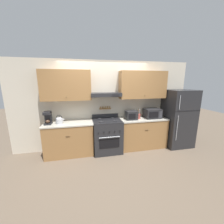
{
  "coord_description": "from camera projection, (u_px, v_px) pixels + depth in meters",
  "views": [
    {
      "loc": [
        -0.64,
        -3.34,
        1.98
      ],
      "look_at": [
        0.14,
        0.25,
        1.15
      ],
      "focal_mm": 22.0,
      "sensor_mm": 36.0,
      "label": 1
    }
  ],
  "objects": [
    {
      "name": "wall_back",
      "position": [
        106.0,
        98.0,
        3.96
      ],
      "size": [
        5.2,
        0.46,
        2.55
      ],
      "color": "beige",
      "rests_on": "ground_plane"
    },
    {
      "name": "stove_range",
      "position": [
        107.0,
        136.0,
        3.9
      ],
      "size": [
        0.78,
        0.7,
        1.02
      ],
      "color": "#232326",
      "rests_on": "ground_plane"
    },
    {
      "name": "microwave",
      "position": [
        152.0,
        113.0,
        4.11
      ],
      "size": [
        0.46,
        0.38,
        0.28
      ],
      "color": "#232326",
      "rests_on": "counter_right"
    },
    {
      "name": "toaster_oven",
      "position": [
        131.0,
        115.0,
        3.95
      ],
      "size": [
        0.31,
        0.32,
        0.25
      ],
      "color": "#232326",
      "rests_on": "counter_right"
    },
    {
      "name": "tea_kettle",
      "position": [
        59.0,
        120.0,
        3.56
      ],
      "size": [
        0.22,
        0.17,
        0.23
      ],
      "color": "#B7B7BC",
      "rests_on": "counter_left"
    },
    {
      "name": "counter_right",
      "position": [
        142.0,
        132.0,
        4.17
      ],
      "size": [
        1.4,
        0.61,
        0.9
      ],
      "color": "olive",
      "rests_on": "ground_plane"
    },
    {
      "name": "refrigerator",
      "position": [
        178.0,
        118.0,
        4.23
      ],
      "size": [
        0.8,
        0.77,
        1.73
      ],
      "color": "#232326",
      "rests_on": "ground_plane"
    },
    {
      "name": "counter_left",
      "position": [
        70.0,
        139.0,
        3.74
      ],
      "size": [
        1.28,
        0.61,
        0.9
      ],
      "color": "olive",
      "rests_on": "ground_plane"
    },
    {
      "name": "utensil_crock",
      "position": [
        139.0,
        116.0,
        4.01
      ],
      "size": [
        0.1,
        0.1,
        0.3
      ],
      "color": "#B24C42",
      "rests_on": "counter_right"
    },
    {
      "name": "coffee_maker",
      "position": [
        48.0,
        118.0,
        3.51
      ],
      "size": [
        0.17,
        0.22,
        0.33
      ],
      "color": "black",
      "rests_on": "counter_left"
    },
    {
      "name": "ground_plane",
      "position": [
        109.0,
        155.0,
        3.75
      ],
      "size": [
        16.0,
        16.0,
        0.0
      ],
      "primitive_type": "plane",
      "color": "brown"
    }
  ]
}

